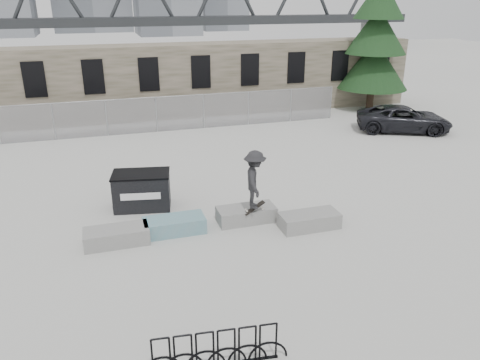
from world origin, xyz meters
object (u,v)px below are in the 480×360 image
suv (404,119)px  spruce_tree (376,36)px  planter_far_left (117,235)px  skateboarder (255,180)px  planter_center_right (246,214)px  planter_center_left (174,225)px  dumpster (142,190)px  bike_rack (216,349)px  planter_offset (309,220)px

suv → spruce_tree: bearing=10.9°
planter_far_left → skateboarder: (4.55, -0.07, 1.38)m
planter_far_left → planter_center_right: same height
skateboarder → planter_center_left: bearing=98.2°
dumpster → skateboarder: skateboarder is taller
bike_rack → spruce_tree: spruce_tree is taller
planter_offset → bike_rack: (-4.59, -5.25, 0.16)m
planter_far_left → planter_offset: (6.27, -0.78, 0.00)m
planter_center_right → planter_offset: bearing=-29.9°
planter_far_left → dumpster: dumpster is taller
planter_center_right → bike_rack: 6.89m
planter_center_left → skateboarder: bearing=-6.0°
dumpster → spruce_tree: spruce_tree is taller
planter_offset → bike_rack: bike_rack is taller
planter_center_left → planter_center_right: same height
planter_center_right → bike_rack: (-2.70, -6.33, 0.16)m
planter_far_left → planter_offset: bearing=-7.1°
dumpster → spruce_tree: 21.10m
planter_center_left → spruce_tree: size_ratio=0.17×
spruce_tree → skateboarder: spruce_tree is taller
planter_offset → bike_rack: 6.97m
planter_offset → planter_far_left: bearing=172.9°
skateboarder → planter_far_left: bearing=103.4°
dumpster → bike_rack: size_ratio=0.72×
planter_far_left → planter_center_right: 4.40m
skateboarder → planter_center_right: bearing=38.2°
planter_center_right → suv: 14.81m
planter_center_left → spruce_tree: (16.09, 14.29, 4.52)m
planter_far_left → bike_rack: (1.68, -6.03, 0.16)m
planter_offset → suv: (10.31, 9.47, 0.45)m
spruce_tree → planter_center_right: bearing=-133.7°
planter_far_left → dumpster: size_ratio=0.89×
spruce_tree → planter_offset: bearing=-127.4°
bike_rack → spruce_tree: size_ratio=0.27×
planter_center_right → dumpster: bearing=146.3°
planter_far_left → dumpster: 2.76m
planter_far_left → planter_center_left: same height
planter_center_left → skateboarder: (2.69, -0.28, 1.38)m
planter_far_left → dumpster: bearing=66.6°
suv → bike_rack: bearing=158.8°
spruce_tree → suv: size_ratio=2.19×
dumpster → suv: size_ratio=0.43×
planter_center_right → dumpster: dumpster is taller
planter_offset → spruce_tree: spruce_tree is taller
planter_center_left → planter_center_right: (2.52, 0.09, 0.00)m
bike_rack → skateboarder: size_ratio=1.42×
planter_offset → suv: 14.01m
planter_center_left → bike_rack: size_ratio=0.64×
planter_far_left → skateboarder: 4.76m
planter_center_right → bike_rack: size_ratio=0.64×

